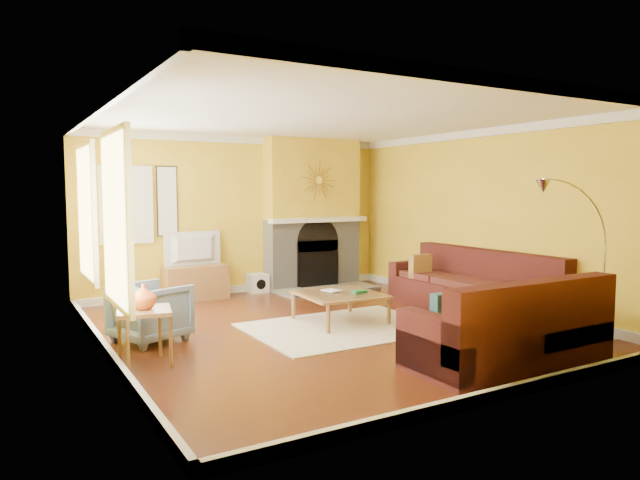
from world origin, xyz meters
TOP-DOWN VIEW (x-y plane):
  - floor at (0.00, 0.00)m, footprint 5.50×6.00m
  - ceiling at (0.00, 0.00)m, footprint 5.50×6.00m
  - wall_back at (0.00, 3.01)m, footprint 5.50×0.02m
  - wall_front at (0.00, -3.01)m, footprint 5.50×0.02m
  - wall_left at (-2.76, 0.00)m, footprint 0.02×6.00m
  - wall_right at (2.76, 0.00)m, footprint 0.02×6.00m
  - baseboard at (0.00, 0.00)m, footprint 5.50×6.00m
  - crown_molding at (0.00, 0.00)m, footprint 5.50×6.00m
  - window_left_near at (-2.72, 1.30)m, footprint 0.06×1.22m
  - window_left_far at (-2.72, -0.60)m, footprint 0.06×1.22m
  - window_back at (-1.90, 2.96)m, footprint 0.82×0.06m
  - wall_art at (-1.25, 2.97)m, footprint 0.34×0.04m
  - fireplace at (1.35, 2.80)m, footprint 1.80×0.40m
  - mantel at (1.35, 2.56)m, footprint 1.92×0.22m
  - hearth at (1.35, 2.25)m, footprint 1.80×0.70m
  - sunburst at (1.35, 2.57)m, footprint 0.70×0.04m
  - rug at (0.16, -0.15)m, footprint 2.40×1.80m
  - sectional_sofa at (1.23, -0.77)m, footprint 3.03×3.86m
  - coffee_table at (0.28, 0.14)m, footprint 1.10×1.10m
  - media_console at (-0.89, 2.71)m, footprint 1.01×0.46m
  - tv at (-0.89, 2.71)m, footprint 0.96×0.20m
  - subwoofer at (0.25, 2.82)m, footprint 0.32×0.32m
  - armchair at (-2.16, 0.46)m, footprint 0.98×0.97m
  - side_table at (-2.43, -0.43)m, footprint 0.62×0.62m
  - vase at (-2.43, -0.43)m, footprint 0.29×0.29m
  - book at (0.13, 0.24)m, footprint 0.22×0.27m
  - arc_lamp at (1.90, -2.24)m, footprint 1.22×0.36m

SIDE VIEW (x-z plane):
  - floor at x=0.00m, z-range -0.02..0.00m
  - rug at x=0.16m, z-range 0.00..0.02m
  - hearth at x=1.35m, z-range 0.00..0.06m
  - baseboard at x=0.00m, z-range 0.00..0.12m
  - subwoofer at x=0.25m, z-range 0.00..0.32m
  - coffee_table at x=0.28m, z-range 0.00..0.41m
  - media_console at x=-0.89m, z-range 0.00..0.56m
  - side_table at x=-2.43m, z-range 0.00..0.57m
  - armchair at x=-2.16m, z-range 0.00..0.69m
  - book at x=0.13m, z-range 0.41..0.43m
  - sectional_sofa at x=1.23m, z-range 0.00..0.90m
  - vase at x=-2.43m, z-range 0.57..0.84m
  - tv at x=-0.89m, z-range 0.56..1.11m
  - arc_lamp at x=1.90m, z-range 0.00..1.88m
  - mantel at x=1.35m, z-range 1.21..1.29m
  - wall_back at x=0.00m, z-range 0.00..2.70m
  - wall_front at x=0.00m, z-range 0.00..2.70m
  - wall_left at x=-2.76m, z-range 0.00..2.70m
  - wall_right at x=2.76m, z-range 0.00..2.70m
  - fireplace at x=1.35m, z-range 0.00..2.70m
  - window_left_near at x=-2.72m, z-range 0.64..2.36m
  - window_left_far at x=-2.72m, z-range 0.64..2.36m
  - window_back at x=-1.90m, z-range 0.94..2.16m
  - wall_art at x=-1.25m, z-range 1.03..2.17m
  - sunburst at x=1.35m, z-range 1.60..2.30m
  - crown_molding at x=0.00m, z-range 2.58..2.70m
  - ceiling at x=0.00m, z-range 2.70..2.72m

